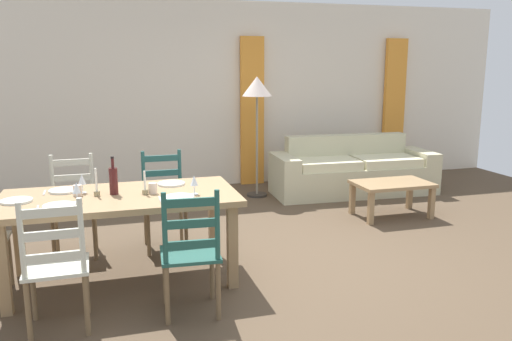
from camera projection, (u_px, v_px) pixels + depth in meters
ground_plane at (281, 262)px, 4.82m from camera, size 9.60×9.60×0.02m
wall_far at (209, 95)px, 7.65m from camera, size 9.60×0.16×2.70m
curtain_panel_left at (252, 112)px, 7.74m from camera, size 0.35×0.08×2.20m
curtain_panel_right at (394, 108)px, 8.41m from camera, size 0.35×0.08×2.20m
dining_table at (121, 205)px, 4.25m from camera, size 1.90×0.96×0.75m
dining_chair_near_left at (56, 266)px, 3.46m from camera, size 0.43×0.41×0.96m
dining_chair_near_right at (191, 253)px, 3.70m from camera, size 0.45×0.43×0.96m
dining_chair_far_left at (74, 206)px, 4.91m from camera, size 0.42×0.40×0.96m
dining_chair_far_right at (164, 200)px, 5.12m from camera, size 0.42×0.40×0.96m
dinner_plate_near_left at (59, 206)px, 3.87m from camera, size 0.24×0.24×0.02m
fork_near_left at (38, 208)px, 3.83m from camera, size 0.03×0.17×0.01m
dinner_plate_near_right at (179, 197)px, 4.12m from camera, size 0.24×0.24×0.02m
fork_near_right at (160, 199)px, 4.08m from camera, size 0.02×0.17×0.01m
dinner_plate_far_left at (64, 191)px, 4.34m from camera, size 0.24×0.24×0.02m
fork_far_left at (45, 192)px, 4.30m from camera, size 0.02×0.17×0.01m
dinner_plate_far_right at (171, 184)px, 4.59m from camera, size 0.24×0.24×0.02m
fork_far_right at (154, 185)px, 4.55m from camera, size 0.03×0.17×0.01m
dinner_plate_head_west at (16, 201)px, 4.01m from camera, size 0.24×0.24×0.02m
wine_bottle at (113, 180)px, 4.23m from camera, size 0.07×0.07×0.32m
wine_glass_near_left at (77, 189)px, 3.98m from camera, size 0.06×0.06×0.16m
wine_glass_near_right at (194, 181)px, 4.23m from camera, size 0.06×0.06×0.16m
wine_glass_far_left at (82, 180)px, 4.27m from camera, size 0.06×0.06×0.16m
coffee_cup_primary at (153, 188)px, 4.27m from camera, size 0.07×0.07×0.09m
coffee_cup_secondary at (77, 190)px, 4.19m from camera, size 0.07×0.07×0.09m
candle_tall at (97, 188)px, 4.19m from camera, size 0.05×0.05×0.23m
candle_short at (145, 188)px, 4.24m from camera, size 0.05×0.05×0.20m
couch at (352, 172)px, 7.36m from camera, size 2.32×0.91×0.80m
coffee_table at (392, 187)px, 6.18m from camera, size 0.90×0.56×0.42m
standing_lamp at (257, 94)px, 6.93m from camera, size 0.40×0.40×1.64m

